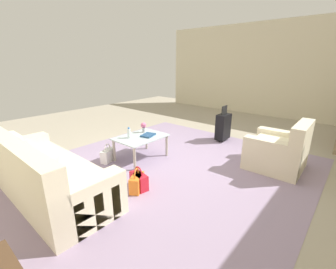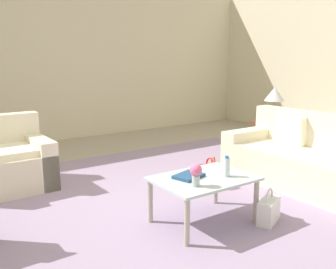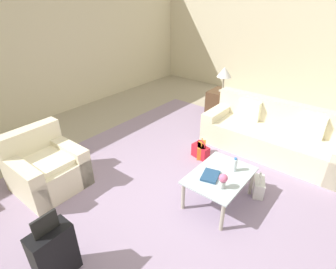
{
  "view_description": "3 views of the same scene",
  "coord_description": "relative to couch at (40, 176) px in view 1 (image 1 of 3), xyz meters",
  "views": [
    {
      "loc": [
        3.15,
        2.56,
        1.82
      ],
      "look_at": [
        0.54,
        0.31,
        0.7
      ],
      "focal_mm": 24.0,
      "sensor_mm": 36.0,
      "label": 1
    },
    {
      "loc": [
        -1.84,
        -3.12,
        1.58
      ],
      "look_at": [
        0.22,
        -0.16,
        0.84
      ],
      "focal_mm": 40.0,
      "sensor_mm": 36.0,
      "label": 2
    },
    {
      "loc": [
        -2.21,
        -1.72,
        2.59
      ],
      "look_at": [
        0.04,
        0.1,
        1.01
      ],
      "focal_mm": 28.0,
      "sensor_mm": 36.0,
      "label": 3
    }
  ],
  "objects": [
    {
      "name": "wall_left",
      "position": [
        -7.26,
        0.6,
        1.25
      ],
      "size": [
        0.12,
        8.0,
        3.1
      ],
      "primitive_type": "cube",
      "color": "beige",
      "rests_on": "ground"
    },
    {
      "name": "handbag_orange",
      "position": [
        -0.96,
        0.9,
        -0.17
      ],
      "size": [
        0.35,
        0.28,
        0.36
      ],
      "color": "orange",
      "rests_on": "ground"
    },
    {
      "name": "handbag_red",
      "position": [
        -1.02,
        0.89,
        -0.17
      ],
      "size": [
        0.2,
        0.34,
        0.36
      ],
      "color": "red",
      "rests_on": "ground"
    },
    {
      "name": "armchair",
      "position": [
        -3.1,
        2.27,
        -0.0
      ],
      "size": [
        0.91,
        0.91,
        0.88
      ],
      "color": "beige",
      "rests_on": "ground"
    },
    {
      "name": "handbag_white",
      "position": [
        -1.29,
        -0.28,
        -0.17
      ],
      "size": [
        0.35,
        0.26,
        0.36
      ],
      "color": "white",
      "rests_on": "ground"
    },
    {
      "name": "flower_vase",
      "position": [
        -2.02,
        -0.05,
        0.28
      ],
      "size": [
        0.11,
        0.11,
        0.21
      ],
      "color": "#B2B7BC",
      "rests_on": "coffee_table"
    },
    {
      "name": "coffee_table_book",
      "position": [
        -1.92,
        0.18,
        0.17
      ],
      "size": [
        0.32,
        0.27,
        0.03
      ],
      "primitive_type": "cube",
      "rotation": [
        0.0,
        0.0,
        0.27
      ],
      "color": "navy",
      "rests_on": "coffee_table"
    },
    {
      "name": "ground_plane",
      "position": [
        -2.2,
        0.6,
        -0.3
      ],
      "size": [
        12.0,
        12.0,
        0.0
      ],
      "primitive_type": "plane",
      "color": "#A89E89"
    },
    {
      "name": "water_bottle",
      "position": [
        -1.6,
        -0.0,
        0.25
      ],
      "size": [
        0.06,
        0.06,
        0.2
      ],
      "color": "silver",
      "rests_on": "coffee_table"
    },
    {
      "name": "coffee_table",
      "position": [
        -1.8,
        0.1,
        0.09
      ],
      "size": [
        0.95,
        0.68,
        0.46
      ],
      "color": "silver",
      "rests_on": "ground"
    },
    {
      "name": "couch",
      "position": [
        0.0,
        0.0,
        0.0
      ],
      "size": [
        0.91,
        2.41,
        0.89
      ],
      "color": "beige",
      "rests_on": "ground"
    },
    {
      "name": "suitcase_black",
      "position": [
        -3.8,
        0.8,
        0.05
      ],
      "size": [
        0.4,
        0.23,
        0.85
      ],
      "color": "black",
      "rests_on": "ground"
    },
    {
      "name": "area_rug",
      "position": [
        -1.6,
        0.8,
        -0.3
      ],
      "size": [
        5.2,
        4.4,
        0.01
      ],
      "primitive_type": "cube",
      "color": "#9984A3",
      "rests_on": "ground"
    }
  ]
}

